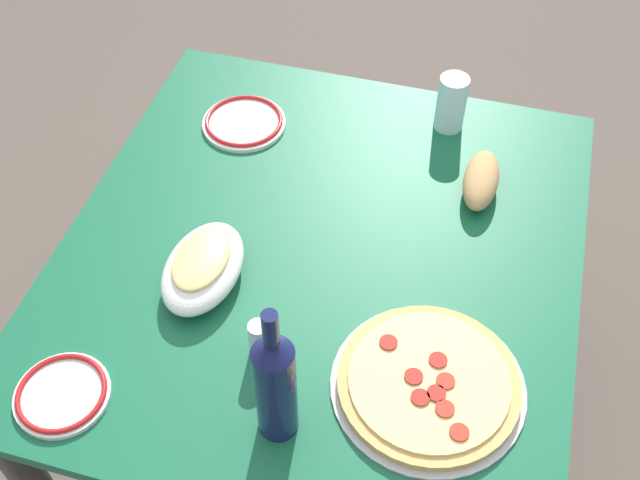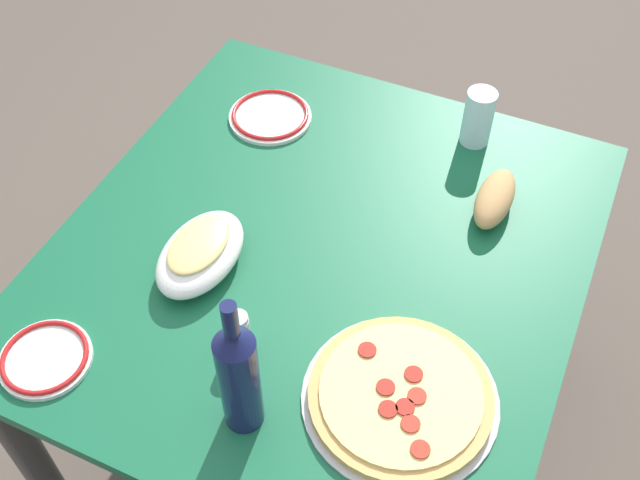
# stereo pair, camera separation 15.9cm
# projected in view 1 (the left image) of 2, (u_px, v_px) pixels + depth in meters

# --- Properties ---
(ground_plane) EXTENTS (8.00, 8.00, 0.00)m
(ground_plane) POSITION_uv_depth(u_px,v_px,m) (320.00, 418.00, 2.17)
(ground_plane) COLOR brown
(ground_plane) RESTS_ON ground
(dining_table) EXTENTS (1.16, 1.06, 0.73)m
(dining_table) POSITION_uv_depth(u_px,v_px,m) (320.00, 283.00, 1.70)
(dining_table) COLOR #145938
(dining_table) RESTS_ON ground
(pepperoni_pizza) EXTENTS (0.35, 0.35, 0.03)m
(pepperoni_pizza) POSITION_uv_depth(u_px,v_px,m) (428.00, 383.00, 1.39)
(pepperoni_pizza) COLOR #B7B7BC
(pepperoni_pizza) RESTS_ON dining_table
(baked_pasta_dish) EXTENTS (0.24, 0.15, 0.08)m
(baked_pasta_dish) POSITION_uv_depth(u_px,v_px,m) (203.00, 266.00, 1.53)
(baked_pasta_dish) COLOR white
(baked_pasta_dish) RESTS_ON dining_table
(wine_bottle) EXTENTS (0.07, 0.07, 0.33)m
(wine_bottle) POSITION_uv_depth(u_px,v_px,m) (275.00, 385.00, 1.25)
(wine_bottle) COLOR #141942
(wine_bottle) RESTS_ON dining_table
(water_glass) EXTENTS (0.07, 0.07, 0.14)m
(water_glass) POSITION_uv_depth(u_px,v_px,m) (451.00, 103.00, 1.81)
(water_glass) COLOR silver
(water_glass) RESTS_ON dining_table
(side_plate_near) EXTENTS (0.20, 0.20, 0.02)m
(side_plate_near) POSITION_uv_depth(u_px,v_px,m) (244.00, 122.00, 1.86)
(side_plate_near) COLOR white
(side_plate_near) RESTS_ON dining_table
(side_plate_far) EXTENTS (0.17, 0.17, 0.02)m
(side_plate_far) POSITION_uv_depth(u_px,v_px,m) (62.00, 394.00, 1.38)
(side_plate_far) COLOR white
(side_plate_far) RESTS_ON dining_table
(bread_loaf) EXTENTS (0.18, 0.08, 0.07)m
(bread_loaf) POSITION_uv_depth(u_px,v_px,m) (481.00, 180.00, 1.70)
(bread_loaf) COLOR tan
(bread_loaf) RESTS_ON dining_table
(spice_shaker) EXTENTS (0.04, 0.04, 0.09)m
(spice_shaker) POSITION_uv_depth(u_px,v_px,m) (259.00, 340.00, 1.41)
(spice_shaker) COLOR silver
(spice_shaker) RESTS_ON dining_table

